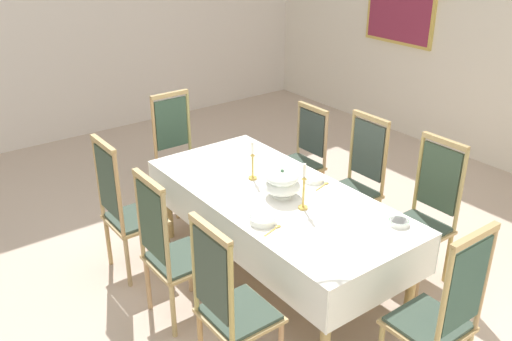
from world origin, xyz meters
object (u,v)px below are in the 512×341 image
at_px(chair_north_c, 425,212).
at_px(bowl_near_right, 313,179).
at_px(chair_south_c, 230,304).
at_px(bowl_near_left, 263,219).
at_px(chair_south_a, 126,208).
at_px(spoon_primary, 276,228).
at_px(framed_painting, 401,2).
at_px(chair_head_west, 179,151).
at_px(chair_north_b, 356,180).
at_px(soup_tureen, 282,183).
at_px(chair_head_east, 441,314).
at_px(candlestick_west, 253,164).
at_px(candlestick_east, 304,191).
at_px(chair_north_a, 301,158).
at_px(spoon_secondary, 325,184).
at_px(chair_south_b, 170,249).
at_px(dining_table, 276,202).
at_px(bowl_far_left, 399,222).

bearing_deg(chair_north_c, bowl_near_right, 38.64).
height_order(chair_south_c, bowl_near_left, chair_south_c).
relative_size(chair_south_a, spoon_primary, 6.83).
relative_size(bowl_near_right, framed_painting, 0.16).
xyz_separation_m(chair_head_west, framed_painting, (-0.18, 3.36, 1.12)).
xyz_separation_m(chair_north_b, framed_painting, (-1.69, 2.43, 1.12)).
distance_m(soup_tureen, spoon_primary, 0.49).
distance_m(chair_north_c, chair_head_east, 1.24).
bearing_deg(framed_painting, candlestick_west, -67.27).
height_order(candlestick_east, bowl_near_right, candlestick_east).
bearing_deg(chair_north_b, chair_south_c, 111.77).
bearing_deg(chair_south_a, chair_north_a, 90.00).
xyz_separation_m(candlestick_west, bowl_near_right, (0.33, 0.37, -0.11)).
height_order(chair_north_a, spoon_primary, chair_north_a).
height_order(chair_head_west, chair_head_east, chair_head_east).
distance_m(chair_south_c, spoon_secondary, 1.46).
relative_size(chair_south_b, chair_north_c, 0.99).
bearing_deg(chair_head_east, soup_tureen, 90.00).
distance_m(chair_north_a, soup_tureen, 1.27).
bearing_deg(chair_head_east, chair_north_c, 41.75).
distance_m(chair_south_b, candlestick_east, 1.03).
height_order(chair_north_b, spoon_primary, chair_north_b).
bearing_deg(chair_south_b, chair_head_west, 148.49).
bearing_deg(chair_north_b, candlestick_east, 109.99).
bearing_deg(candlestick_east, candlestick_west, -180.00).
relative_size(dining_table, soup_tureen, 8.00).
height_order(chair_head_west, soup_tureen, chair_head_west).
distance_m(chair_south_a, candlestick_east, 1.45).
height_order(bowl_near_right, framed_painting, framed_painting).
bearing_deg(dining_table, spoon_primary, -39.03).
height_order(chair_south_a, chair_north_c, chair_south_a).
bearing_deg(chair_head_east, bowl_near_left, 106.12).
distance_m(chair_head_east, spoon_secondary, 1.48).
bearing_deg(chair_head_west, framed_painting, -176.95).
distance_m(chair_north_c, spoon_primary, 1.31).
height_order(candlestick_east, bowl_near_left, candlestick_east).
xyz_separation_m(chair_south_a, chair_head_west, (-0.78, 0.93, -0.01)).
bearing_deg(spoon_primary, candlestick_west, 139.76).
xyz_separation_m(soup_tureen, framed_painting, (-1.78, 3.36, 0.84)).
xyz_separation_m(chair_south_a, chair_south_c, (1.47, 0.00, -0.01)).
height_order(bowl_far_left, framed_painting, framed_painting).
height_order(candlestick_east, bowl_far_left, candlestick_east).
bearing_deg(bowl_near_right, candlestick_west, -131.43).
xyz_separation_m(chair_head_west, soup_tureen, (1.60, -0.00, 0.28)).
bearing_deg(chair_south_b, chair_south_a, -179.92).
xyz_separation_m(chair_head_east, framed_painting, (-3.26, 3.36, 1.10)).
distance_m(chair_south_a, chair_north_c, 2.37).
bearing_deg(spoon_secondary, chair_head_west, 178.00).
distance_m(chair_north_a, candlestick_east, 1.45).
xyz_separation_m(chair_north_a, spoon_primary, (1.17, -1.25, 0.21)).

